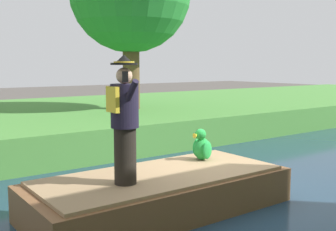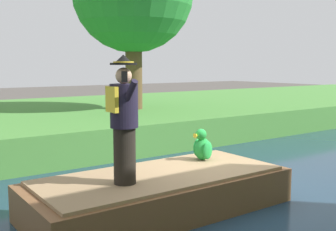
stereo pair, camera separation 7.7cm
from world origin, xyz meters
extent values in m
plane|color=#4C4742|center=(0.00, 0.00, 0.00)|extent=(80.00, 80.00, 0.00)
cube|color=#1E384C|center=(0.00, 0.00, 0.05)|extent=(6.60, 48.00, 0.10)
cube|color=#478438|center=(-8.27, 0.00, 0.46)|extent=(9.93, 48.00, 0.92)
cube|color=brown|center=(0.00, -1.15, 0.38)|extent=(1.80, 4.20, 0.56)
cube|color=#997A56|center=(0.00, -1.15, 0.69)|extent=(1.66, 3.86, 0.05)
cylinder|color=black|center=(0.16, -1.88, 1.12)|extent=(0.32, 0.32, 0.82)
cylinder|color=black|center=(0.16, -1.88, 1.84)|extent=(0.40, 0.40, 0.62)
cube|color=gold|center=(0.16, -2.07, 1.94)|extent=(0.28, 0.06, 0.36)
sphere|color=#DBA884|center=(0.16, -1.88, 2.27)|extent=(0.23, 0.23, 0.23)
cylinder|color=black|center=(0.16, -1.88, 2.43)|extent=(0.38, 0.38, 0.03)
cone|color=black|center=(0.16, -1.88, 2.50)|extent=(0.26, 0.26, 0.12)
cylinder|color=gold|center=(0.16, -1.88, 2.46)|extent=(0.29, 0.29, 0.02)
cylinder|color=black|center=(0.38, -1.92, 2.02)|extent=(0.38, 0.09, 0.43)
cube|color=black|center=(0.29, -1.94, 2.26)|extent=(0.03, 0.08, 0.15)
ellipsoid|color=green|center=(-0.33, 0.00, 0.91)|extent=(0.26, 0.32, 0.40)
sphere|color=green|center=(-0.33, -0.04, 1.18)|extent=(0.20, 0.20, 0.20)
cone|color=yellow|center=(-0.33, -0.14, 1.17)|extent=(0.09, 0.09, 0.09)
ellipsoid|color=green|center=(-0.47, 0.00, 0.91)|extent=(0.08, 0.20, 0.32)
ellipsoid|color=green|center=(-0.19, 0.00, 0.91)|extent=(0.08, 0.20, 0.32)
cylinder|color=brown|center=(-6.81, 2.44, 2.17)|extent=(0.56, 0.56, 2.50)
camera|label=1|loc=(5.20, -4.81, 2.42)|focal=44.08mm
camera|label=2|loc=(5.25, -4.75, 2.42)|focal=44.08mm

